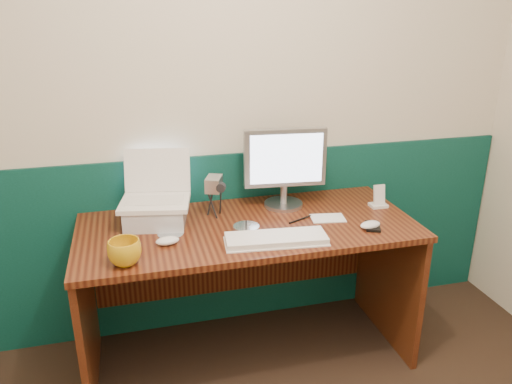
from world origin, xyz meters
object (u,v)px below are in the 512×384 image
object	(u,v)px
keyboard	(276,239)
camcorder	(214,197)
monitor	(284,168)
laptop	(153,178)
mug	(125,252)
desk	(249,292)

from	to	relation	value
keyboard	camcorder	xyz separation A→B (m)	(-0.21, 0.36, 0.08)
monitor	camcorder	xyz separation A→B (m)	(-0.37, -0.04, -0.11)
laptop	monitor	bearing A→B (deg)	16.59
keyboard	mug	xyz separation A→B (m)	(-0.65, -0.04, 0.04)
desk	keyboard	world-z (taller)	keyboard
desk	keyboard	xyz separation A→B (m)	(0.07, -0.22, 0.39)
camcorder	desk	bearing A→B (deg)	-25.97
monitor	mug	size ratio (longest dim) A/B	3.07
laptop	camcorder	distance (m)	0.32
camcorder	mug	bearing A→B (deg)	-115.85
mug	camcorder	bearing A→B (deg)	42.55
camcorder	keyboard	bearing A→B (deg)	-38.39
monitor	camcorder	world-z (taller)	monitor
desk	camcorder	size ratio (longest dim) A/B	8.32
desk	laptop	bearing A→B (deg)	164.09
laptop	keyboard	bearing A→B (deg)	-22.99
desk	monitor	distance (m)	0.65
laptop	mug	size ratio (longest dim) A/B	2.37
desk	laptop	distance (m)	0.75
laptop	mug	xyz separation A→B (m)	(-0.15, -0.38, -0.18)
laptop	keyboard	xyz separation A→B (m)	(0.50, -0.34, -0.22)
keyboard	camcorder	bearing A→B (deg)	125.91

